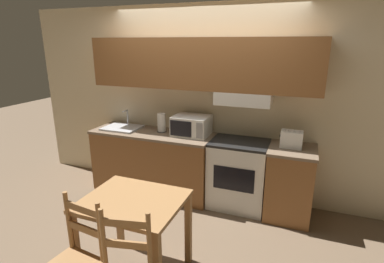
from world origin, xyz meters
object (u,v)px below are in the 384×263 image
object	(u,v)px
microwave	(191,126)
chair_left_of_table	(74,263)
paper_towel_roll	(161,123)
stove_range	(238,174)
sink_basin	(122,127)
dining_table	(134,213)
toaster	(291,139)

from	to	relation	value
microwave	chair_left_of_table	size ratio (longest dim) A/B	0.50
paper_towel_roll	chair_left_of_table	size ratio (longest dim) A/B	0.27
stove_range	chair_left_of_table	distance (m)	2.21
sink_basin	chair_left_of_table	bearing A→B (deg)	-66.68
microwave	paper_towel_roll	world-z (taller)	microwave
dining_table	chair_left_of_table	xyz separation A→B (m)	(-0.23, -0.51, -0.19)
toaster	sink_basin	size ratio (longest dim) A/B	0.52
toaster	dining_table	world-z (taller)	toaster
microwave	sink_basin	size ratio (longest dim) A/B	0.94
sink_basin	dining_table	world-z (taller)	sink_basin
stove_range	microwave	size ratio (longest dim) A/B	1.88
paper_towel_roll	chair_left_of_table	xyz separation A→B (m)	(0.28, -2.10, -0.57)
stove_range	sink_basin	size ratio (longest dim) A/B	1.76
sink_basin	dining_table	size ratio (longest dim) A/B	0.59
chair_left_of_table	toaster	bearing A→B (deg)	62.34
sink_basin	microwave	bearing A→B (deg)	3.46
microwave	toaster	world-z (taller)	microwave
stove_range	toaster	world-z (taller)	toaster
sink_basin	paper_towel_roll	world-z (taller)	paper_towel_roll
stove_range	microwave	world-z (taller)	microwave
chair_left_of_table	paper_towel_roll	bearing A→B (deg)	104.72
chair_left_of_table	stove_range	bearing A→B (deg)	75.21
stove_range	dining_table	distance (m)	1.66
dining_table	chair_left_of_table	bearing A→B (deg)	-113.94
dining_table	chair_left_of_table	world-z (taller)	chair_left_of_table
toaster	sink_basin	distance (m)	2.31
chair_left_of_table	microwave	bearing A→B (deg)	92.68
stove_range	toaster	size ratio (longest dim) A/B	3.41
microwave	stove_range	bearing A→B (deg)	-3.82
dining_table	microwave	bearing A→B (deg)	92.32
microwave	dining_table	bearing A→B (deg)	-87.68
toaster	paper_towel_roll	size ratio (longest dim) A/B	1.02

